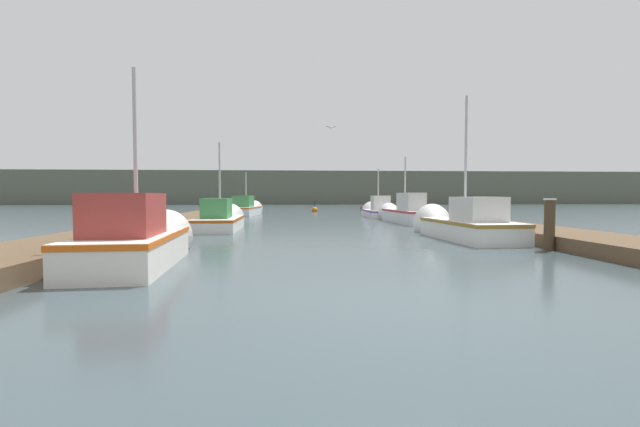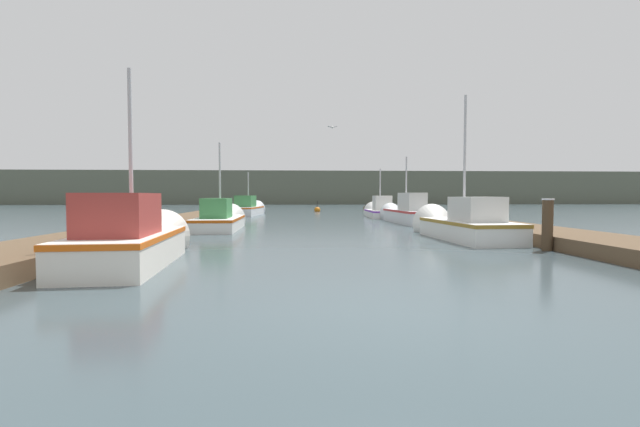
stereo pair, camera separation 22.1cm
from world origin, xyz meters
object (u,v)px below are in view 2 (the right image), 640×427
(mooring_piling_2, at_px, (84,236))
(fishing_boat_2, at_px, (221,219))
(fishing_boat_3, at_px, (405,213))
(mooring_piling_0, at_px, (222,210))
(fishing_boat_4, at_px, (379,211))
(fishing_boat_5, at_px, (249,208))
(channel_buoy, at_px, (317,210))
(mooring_piling_3, at_px, (547,224))
(fishing_boat_1, at_px, (460,225))
(fishing_boat_0, at_px, (136,239))
(mooring_piling_1, at_px, (242,206))
(seagull_lead, at_px, (332,127))

(mooring_piling_2, bearing_deg, fishing_boat_2, 83.15)
(fishing_boat_3, distance_m, mooring_piling_0, 10.85)
(fishing_boat_3, xyz_separation_m, fishing_boat_4, (-0.25, 5.70, -0.12))
(fishing_boat_3, relative_size, fishing_boat_5, 1.04)
(fishing_boat_5, height_order, channel_buoy, fishing_boat_5)
(mooring_piling_3, bearing_deg, fishing_boat_2, 141.01)
(fishing_boat_2, xyz_separation_m, fishing_boat_5, (-0.24, 12.75, 0.08))
(fishing_boat_4, bearing_deg, fishing_boat_2, -130.30)
(fishing_boat_3, bearing_deg, fishing_boat_5, 132.69)
(fishing_boat_1, xyz_separation_m, mooring_piling_3, (1.02, -3.22, 0.22))
(fishing_boat_2, bearing_deg, fishing_boat_4, 46.34)
(fishing_boat_3, bearing_deg, fishing_boat_0, -127.49)
(fishing_boat_1, relative_size, channel_buoy, 5.13)
(fishing_boat_2, xyz_separation_m, mooring_piling_2, (-1.13, -9.41, 0.20))
(mooring_piling_1, xyz_separation_m, mooring_piling_2, (0.08, -25.67, 0.01))
(fishing_boat_0, bearing_deg, mooring_piling_0, 89.37)
(fishing_boat_1, bearing_deg, channel_buoy, 95.37)
(fishing_boat_1, bearing_deg, mooring_piling_2, -156.49)
(mooring_piling_2, bearing_deg, fishing_boat_3, 52.66)
(fishing_boat_2, bearing_deg, mooring_piling_3, -40.10)
(fishing_boat_2, bearing_deg, seagull_lead, 46.50)
(mooring_piling_0, bearing_deg, fishing_boat_5, 78.75)
(fishing_boat_1, distance_m, mooring_piling_0, 15.62)
(fishing_boat_3, distance_m, fishing_boat_5, 12.85)
(fishing_boat_3, bearing_deg, channel_buoy, 102.01)
(fishing_boat_1, relative_size, fishing_boat_4, 1.02)
(fishing_boat_2, relative_size, mooring_piling_0, 5.16)
(mooring_piling_0, height_order, seagull_lead, seagull_lead)
(fishing_boat_1, bearing_deg, fishing_boat_5, 113.66)
(fishing_boat_1, distance_m, fishing_boat_2, 9.66)
(mooring_piling_0, bearing_deg, fishing_boat_2, -80.62)
(fishing_boat_0, distance_m, fishing_boat_5, 21.89)
(fishing_boat_5, height_order, seagull_lead, seagull_lead)
(mooring_piling_0, height_order, mooring_piling_1, mooring_piling_1)
(fishing_boat_0, relative_size, mooring_piling_2, 4.20)
(mooring_piling_1, bearing_deg, fishing_boat_5, -74.67)
(fishing_boat_2, relative_size, mooring_piling_2, 4.58)
(fishing_boat_4, height_order, mooring_piling_1, fishing_boat_4)
(fishing_boat_0, height_order, fishing_boat_5, fishing_boat_0)
(fishing_boat_1, bearing_deg, fishing_boat_0, -155.42)
(fishing_boat_1, height_order, fishing_boat_4, fishing_boat_1)
(mooring_piling_0, relative_size, seagull_lead, 1.87)
(mooring_piling_2, xyz_separation_m, seagull_lead, (6.33, 15.10, 4.62))
(fishing_boat_4, bearing_deg, mooring_piling_3, -84.49)
(fishing_boat_1, bearing_deg, fishing_boat_3, 84.62)
(fishing_boat_5, bearing_deg, mooring_piling_2, -86.46)
(channel_buoy, relative_size, seagull_lead, 1.85)
(fishing_boat_4, relative_size, mooring_piling_1, 4.47)
(fishing_boat_4, distance_m, fishing_boat_5, 9.47)
(fishing_boat_5, bearing_deg, mooring_piling_3, -58.60)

